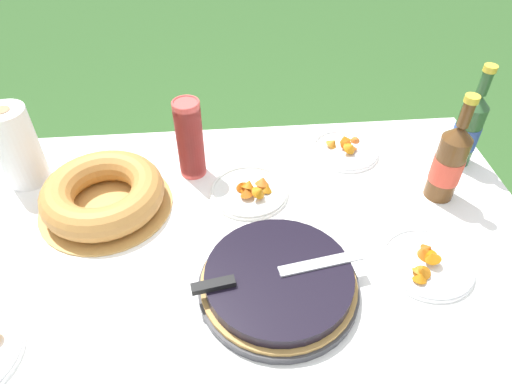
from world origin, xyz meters
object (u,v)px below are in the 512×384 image
object	(u,v)px
berry_tart	(279,282)
cup_stack	(190,139)
snack_plate_far	(250,190)
snack_plate_near	(345,149)
bundt_cake	(103,194)
cider_bottle_green	(468,129)
cider_bottle_amber	(449,162)
snack_plate_left	(427,262)
paper_towel_roll	(17,147)
serving_knife	(266,274)

from	to	relation	value
berry_tart	cup_stack	xyz separation A→B (m)	(-0.19, 0.42, 0.09)
berry_tart	snack_plate_far	world-z (taller)	same
cup_stack	snack_plate_near	size ratio (longest dim) A/B	1.14
bundt_cake	cup_stack	xyz separation A→B (m)	(0.22, 0.12, 0.07)
cider_bottle_green	cider_bottle_amber	distance (m)	0.18
cup_stack	snack_plate_left	distance (m)	0.66
bundt_cake	snack_plate_left	world-z (taller)	bundt_cake
snack_plate_far	paper_towel_roll	world-z (taller)	paper_towel_roll
serving_knife	cider_bottle_amber	world-z (taller)	cider_bottle_amber
berry_tart	snack_plate_near	size ratio (longest dim) A/B	1.74
berry_tart	bundt_cake	distance (m)	0.51
paper_towel_roll	cider_bottle_amber	bearing A→B (deg)	-8.37
serving_knife	bundt_cake	xyz separation A→B (m)	(-0.38, 0.30, -0.02)
cup_stack	paper_towel_roll	distance (m)	0.45
bundt_cake	cup_stack	world-z (taller)	cup_stack
serving_knife	paper_towel_roll	bearing A→B (deg)	134.79
cider_bottle_amber	snack_plate_left	distance (m)	0.28
cider_bottle_green	snack_plate_far	world-z (taller)	cider_bottle_green
cider_bottle_amber	bundt_cake	bearing A→B (deg)	178.05
cider_bottle_amber	paper_towel_roll	xyz separation A→B (m)	(-1.10, 0.16, 0.00)
bundt_cake	snack_plate_far	distance (m)	0.38
cup_stack	snack_plate_left	xyz separation A→B (m)	(0.53, -0.38, -0.10)
snack_plate_left	cup_stack	bearing A→B (deg)	144.20
cider_bottle_amber	snack_plate_near	bearing A→B (deg)	135.02
snack_plate_left	snack_plate_far	xyz separation A→B (m)	(-0.38, 0.28, 0.00)
cider_bottle_green	paper_towel_roll	bearing A→B (deg)	178.79
snack_plate_left	paper_towel_roll	distance (m)	1.06
cup_stack	snack_plate_far	size ratio (longest dim) A/B	1.09
bundt_cake	snack_plate_left	bearing A→B (deg)	-19.05
snack_plate_near	cider_bottle_amber	bearing A→B (deg)	-44.98
cider_bottle_amber	snack_plate_left	xyz separation A→B (m)	(-0.12, -0.23, -0.10)
cider_bottle_green	paper_towel_roll	world-z (taller)	cider_bottle_green
serving_knife	cup_stack	size ratio (longest dim) A/B	1.64
cup_stack	berry_tart	bearing A→B (deg)	-65.77
snack_plate_near	paper_towel_roll	size ratio (longest dim) A/B	0.89
cider_bottle_amber	snack_plate_far	size ratio (longest dim) A/B	1.43
paper_towel_roll	cup_stack	bearing A→B (deg)	-1.18
cider_bottle_green	snack_plate_far	bearing A→B (deg)	-171.59
serving_knife	snack_plate_near	xyz separation A→B (m)	(0.29, 0.48, -0.05)
cider_bottle_green	snack_plate_left	xyz separation A→B (m)	(-0.23, -0.37, -0.10)
snack_plate_near	snack_plate_left	xyz separation A→B (m)	(0.09, -0.44, 0.00)
cider_bottle_green	snack_plate_near	world-z (taller)	cider_bottle_green
serving_knife	cup_stack	distance (m)	0.46
bundt_cake	cider_bottle_green	distance (m)	0.99
berry_tart	snack_plate_left	distance (m)	0.35
berry_tart	cider_bottle_amber	bearing A→B (deg)	29.94
snack_plate_left	serving_knife	bearing A→B (deg)	-173.83
bundt_cake	snack_plate_left	xyz separation A→B (m)	(0.76, -0.26, -0.03)
snack_plate_left	snack_plate_far	distance (m)	0.47
berry_tart	cider_bottle_amber	size ratio (longest dim) A/B	1.16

